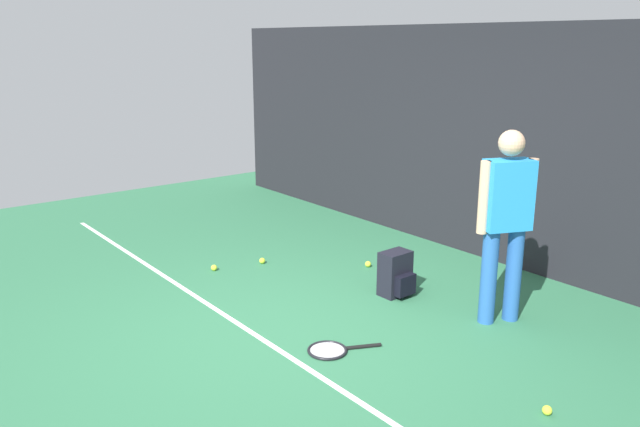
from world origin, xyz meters
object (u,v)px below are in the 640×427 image
tennis_ball_near_player (368,264)px  tennis_racket (331,350)px  backpack (396,275)px  tennis_ball_by_fence (547,410)px  tennis_ball_mid_court (214,268)px  tennis_ball_far_left (262,261)px  tennis_player (506,216)px

tennis_ball_near_player → tennis_racket: bearing=-51.0°
backpack → tennis_ball_by_fence: (2.10, -0.68, -0.18)m
tennis_ball_by_fence → tennis_ball_near_player: bearing=160.6°
tennis_ball_mid_court → tennis_ball_far_left: same height
tennis_ball_mid_court → tennis_player: bearing=26.8°
tennis_player → backpack: bearing=130.8°
tennis_player → tennis_ball_by_fence: tennis_player is taller
tennis_racket → tennis_ball_by_fence: size_ratio=9.52×
tennis_ball_near_player → tennis_ball_far_left: 1.18m
tennis_player → tennis_ball_mid_court: size_ratio=25.76×
backpack → tennis_ball_far_left: bearing=107.2°
tennis_player → tennis_racket: tennis_player is taller
tennis_racket → tennis_ball_mid_court: tennis_ball_mid_court is taller
backpack → tennis_racket: bearing=-158.9°
tennis_player → tennis_ball_near_player: size_ratio=25.76×
tennis_racket → tennis_ball_by_fence: 1.68m
tennis_ball_far_left → tennis_player: bearing=17.9°
tennis_player → tennis_racket: (-0.47, -1.54, -0.95)m
tennis_ball_mid_court → tennis_ball_far_left: size_ratio=1.00×
backpack → tennis_ball_far_left: 1.66m
tennis_ball_mid_court → tennis_ball_near_player: bearing=55.6°
tennis_ball_by_fence → tennis_ball_mid_court: size_ratio=1.00×
tennis_player → tennis_racket: 1.87m
tennis_ball_mid_court → tennis_ball_far_left: 0.55m
tennis_racket → backpack: bearing=-131.6°
tennis_ball_near_player → tennis_player: bearing=-1.0°
tennis_player → tennis_ball_mid_court: bearing=140.9°
tennis_racket → tennis_ball_near_player: (-1.27, 1.57, 0.02)m
tennis_ball_near_player → tennis_ball_far_left: bearing=-133.7°
tennis_ball_by_fence → tennis_ball_mid_court: 3.82m
backpack → tennis_ball_far_left: size_ratio=6.67×
backpack → tennis_ball_by_fence: bearing=-109.3°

